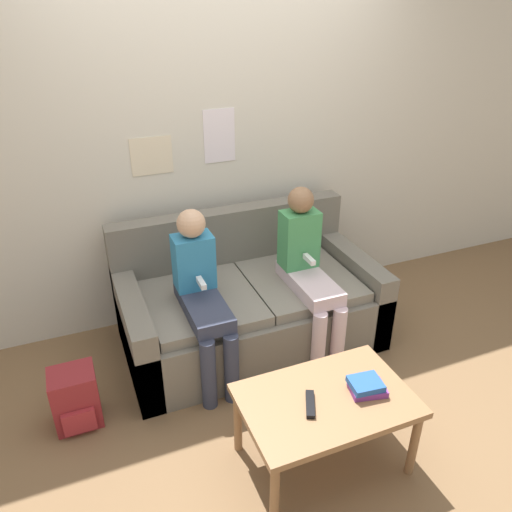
# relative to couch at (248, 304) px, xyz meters

# --- Properties ---
(ground_plane) EXTENTS (10.00, 10.00, 0.00)m
(ground_plane) POSITION_rel_couch_xyz_m (0.00, -0.58, -0.28)
(ground_plane) COLOR brown
(wall_back) EXTENTS (8.00, 0.06, 2.60)m
(wall_back) POSITION_rel_couch_xyz_m (-0.00, 0.55, 1.02)
(wall_back) COLOR beige
(wall_back) RESTS_ON ground_plane
(couch) EXTENTS (1.70, 0.92, 0.85)m
(couch) POSITION_rel_couch_xyz_m (0.00, 0.00, 0.00)
(couch) COLOR #6B665B
(couch) RESTS_ON ground_plane
(coffee_table) EXTENTS (0.84, 0.55, 0.43)m
(coffee_table) POSITION_rel_couch_xyz_m (-0.03, -1.12, 0.10)
(coffee_table) COLOR #8E6642
(coffee_table) RESTS_ON ground_plane
(person_left) EXTENTS (0.24, 0.61, 1.07)m
(person_left) POSITION_rel_couch_xyz_m (-0.38, -0.22, 0.32)
(person_left) COLOR #33384C
(person_left) RESTS_ON ground_plane
(person_right) EXTENTS (0.24, 0.61, 1.11)m
(person_right) POSITION_rel_couch_xyz_m (0.33, -0.21, 0.33)
(person_right) COLOR silver
(person_right) RESTS_ON ground_plane
(tv_remote) EXTENTS (0.11, 0.17, 0.02)m
(tv_remote) POSITION_rel_couch_xyz_m (-0.13, -1.14, 0.17)
(tv_remote) COLOR black
(tv_remote) RESTS_ON coffee_table
(book_stack) EXTENTS (0.20, 0.16, 0.07)m
(book_stack) POSITION_rel_couch_xyz_m (0.17, -1.16, 0.19)
(book_stack) COLOR #7A3389
(book_stack) RESTS_ON coffee_table
(backpack) EXTENTS (0.25, 0.24, 0.35)m
(backpack) POSITION_rel_couch_xyz_m (-1.18, -0.37, -0.11)
(backpack) COLOR maroon
(backpack) RESTS_ON ground_plane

